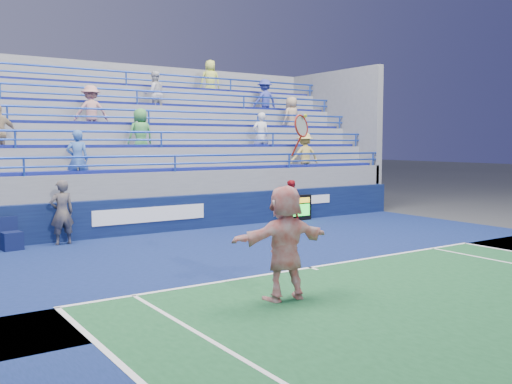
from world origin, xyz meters
TOP-DOWN VIEW (x-y plane):
  - ground at (0.00, 0.00)m, footprint 120.00×120.00m
  - sponsor_wall at (0.00, 6.50)m, footprint 18.00×0.32m
  - bleacher_stand at (0.00, 10.27)m, footprint 18.00×5.60m
  - serve_speed_board at (4.38, 6.15)m, footprint 1.32×0.17m
  - judge_chair at (-5.03, 5.96)m, footprint 0.54×0.54m
  - tennis_player at (-1.96, -1.68)m, footprint 1.94×0.77m
  - line_judge at (-3.72, 5.99)m, footprint 0.68×0.47m
  - ball_girl at (4.10, 6.11)m, footprint 0.74×0.59m

SIDE VIEW (x-z plane):
  - ground at x=0.00m, z-range 0.00..0.00m
  - judge_chair at x=-5.03m, z-range -0.15..0.70m
  - serve_speed_board at x=4.38m, z-range 0.00..0.92m
  - sponsor_wall at x=0.00m, z-range 0.00..1.10m
  - ball_girl at x=4.10m, z-range 0.00..1.46m
  - line_judge at x=-3.72m, z-range 0.00..1.77m
  - tennis_player at x=-1.96m, z-range -0.61..2.66m
  - bleacher_stand at x=0.00m, z-range -1.52..4.61m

